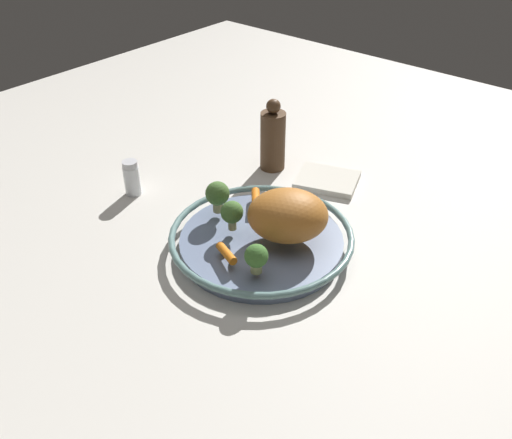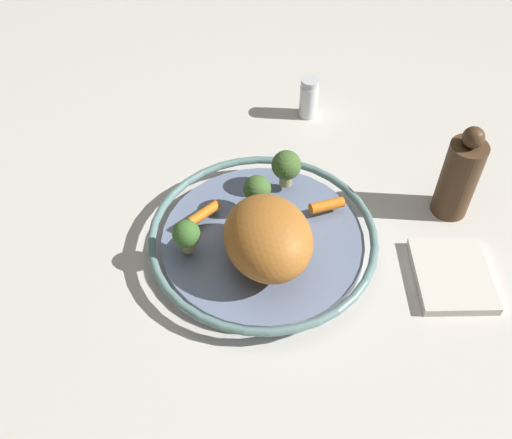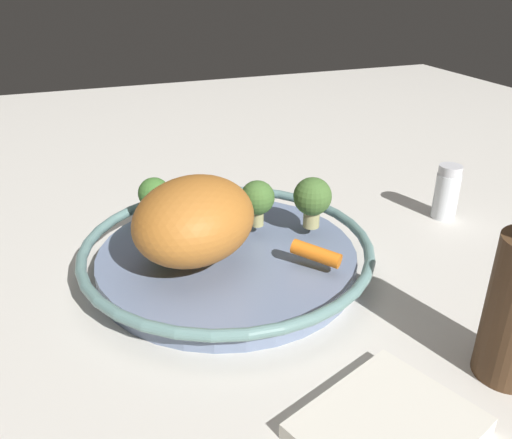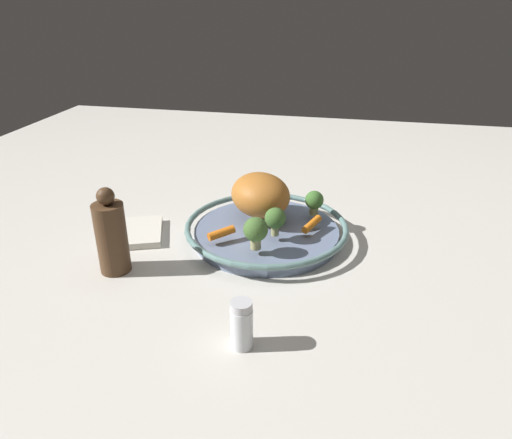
# 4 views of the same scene
# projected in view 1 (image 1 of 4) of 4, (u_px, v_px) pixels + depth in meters

# --- Properties ---
(ground_plane) EXTENTS (2.11, 2.11, 0.00)m
(ground_plane) POSITION_uv_depth(u_px,v_px,m) (261.00, 249.00, 1.02)
(ground_plane) COLOR beige
(serving_bowl) EXTENTS (0.33, 0.33, 0.04)m
(serving_bowl) POSITION_uv_depth(u_px,v_px,m) (261.00, 240.00, 1.01)
(serving_bowl) COLOR slate
(serving_bowl) RESTS_ON ground_plane
(roast_chicken_piece) EXTENTS (0.18, 0.18, 0.09)m
(roast_chicken_piece) POSITION_uv_depth(u_px,v_px,m) (288.00, 215.00, 0.97)
(roast_chicken_piece) COLOR #AF6827
(roast_chicken_piece) RESTS_ON serving_bowl
(baby_carrot_back) EXTENTS (0.06, 0.04, 0.02)m
(baby_carrot_back) POSITION_uv_depth(u_px,v_px,m) (226.00, 253.00, 0.94)
(baby_carrot_back) COLOR orange
(baby_carrot_back) RESTS_ON serving_bowl
(baby_carrot_right) EXTENTS (0.05, 0.05, 0.02)m
(baby_carrot_right) POSITION_uv_depth(u_px,v_px,m) (256.00, 197.00, 1.08)
(baby_carrot_right) COLOR orange
(baby_carrot_right) RESTS_ON serving_bowl
(broccoli_floret_large) EXTENTS (0.04, 0.04, 0.06)m
(broccoli_floret_large) POSITION_uv_depth(u_px,v_px,m) (232.00, 213.00, 0.99)
(broccoli_floret_large) COLOR tan
(broccoli_floret_large) RESTS_ON serving_bowl
(broccoli_floret_small) EXTENTS (0.04, 0.04, 0.05)m
(broccoli_floret_small) POSITION_uv_depth(u_px,v_px,m) (256.00, 257.00, 0.90)
(broccoli_floret_small) COLOR tan
(broccoli_floret_small) RESTS_ON serving_bowl
(broccoli_floret_mid) EXTENTS (0.04, 0.04, 0.06)m
(broccoli_floret_mid) POSITION_uv_depth(u_px,v_px,m) (218.00, 194.00, 1.04)
(broccoli_floret_mid) COLOR tan
(broccoli_floret_mid) RESTS_ON serving_bowl
(salt_shaker) EXTENTS (0.03, 0.03, 0.08)m
(salt_shaker) POSITION_uv_depth(u_px,v_px,m) (132.00, 178.00, 1.16)
(salt_shaker) COLOR silver
(salt_shaker) RESTS_ON ground_plane
(pepper_mill) EXTENTS (0.06, 0.06, 0.16)m
(pepper_mill) POSITION_uv_depth(u_px,v_px,m) (273.00, 139.00, 1.23)
(pepper_mill) COLOR #4C331E
(pepper_mill) RESTS_ON ground_plane
(dish_towel) EXTENTS (0.16, 0.14, 0.01)m
(dish_towel) POSITION_uv_depth(u_px,v_px,m) (327.00, 180.00, 1.21)
(dish_towel) COLOR silver
(dish_towel) RESTS_ON ground_plane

